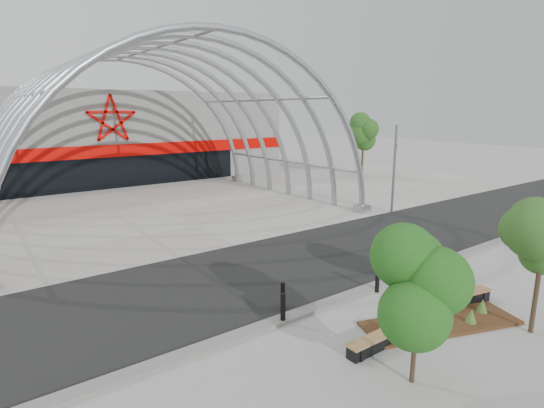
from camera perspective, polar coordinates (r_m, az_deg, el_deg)
ground at (r=15.39m, az=9.02°, el=-12.16°), size 140.00×140.00×0.00m
road at (r=17.81m, az=0.96°, el=-8.44°), size 140.00×7.00×0.02m
forecourt at (r=27.92m, az=-14.06°, el=-1.02°), size 60.00×17.00×0.04m
kerb at (r=15.21m, az=9.71°, el=-12.25°), size 60.00×0.50×0.12m
arena_building at (r=44.42m, az=-23.28°, el=8.46°), size 34.00×15.24×8.00m
vault_canopy at (r=27.92m, az=-14.06°, el=-1.02°), size 20.80×15.80×20.36m
planting_bed at (r=14.30m, az=21.49°, el=-14.39°), size 5.10×3.04×0.52m
signal_pole at (r=27.68m, az=16.12°, el=4.78°), size 0.39×0.77×5.51m
street_tree_0 at (r=10.35m, az=19.26°, el=-9.57°), size 1.60×1.60×3.65m
street_tree_1 at (r=14.12m, az=32.74°, el=-3.89°), size 1.70×1.70×4.01m
bench_0 at (r=12.44m, az=13.62°, el=-17.74°), size 1.89×0.42×0.40m
bench_1 at (r=15.89m, az=24.38°, el=-11.52°), size 2.14×0.85×0.44m
bollard_0 at (r=13.27m, az=1.49°, el=-13.88°), size 0.16×0.16×0.98m
bollard_1 at (r=14.20m, az=1.46°, el=-12.20°), size 0.14×0.14×0.90m
bollard_2 at (r=15.81m, az=14.00°, el=-9.81°), size 0.15×0.15×0.96m
bollard_3 at (r=17.68m, az=14.66°, el=-7.37°), size 0.16×0.16×0.98m
bollard_4 at (r=19.43m, az=19.37°, el=-6.02°), size 0.14×0.14×0.88m
bg_tree_1 at (r=41.70m, az=12.21°, el=9.34°), size 2.70×2.70×5.91m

